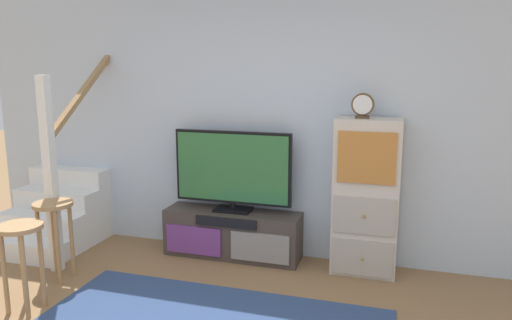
{
  "coord_description": "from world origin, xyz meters",
  "views": [
    {
      "loc": [
        1.28,
        -2.17,
        1.89
      ],
      "look_at": [
        0.1,
        1.68,
        1.1
      ],
      "focal_mm": 34.36,
      "sensor_mm": 36.0,
      "label": 1
    }
  ],
  "objects_px": {
    "bar_stool_far": "(54,222)",
    "media_console": "(232,234)",
    "television": "(233,169)",
    "side_cabinet": "(366,197)",
    "desk_clock": "(363,106)",
    "bar_stool_near": "(21,247)"
  },
  "relations": [
    {
      "from": "bar_stool_far",
      "to": "media_console",
      "type": "bearing_deg",
      "value": 35.56
    },
    {
      "from": "media_console",
      "to": "television",
      "type": "xyz_separation_m",
      "value": [
        0.0,
        0.02,
        0.65
      ]
    },
    {
      "from": "television",
      "to": "bar_stool_far",
      "type": "height_order",
      "value": "television"
    },
    {
      "from": "side_cabinet",
      "to": "desk_clock",
      "type": "relative_size",
      "value": 6.47
    },
    {
      "from": "media_console",
      "to": "bar_stool_far",
      "type": "height_order",
      "value": "bar_stool_far"
    },
    {
      "from": "desk_clock",
      "to": "television",
      "type": "bearing_deg",
      "value": 178.66
    },
    {
      "from": "bar_stool_near",
      "to": "bar_stool_far",
      "type": "distance_m",
      "value": 0.57
    },
    {
      "from": "bar_stool_far",
      "to": "desk_clock",
      "type": "bearing_deg",
      "value": 20.29
    },
    {
      "from": "media_console",
      "to": "desk_clock",
      "type": "bearing_deg",
      "value": -0.22
    },
    {
      "from": "television",
      "to": "side_cabinet",
      "type": "xyz_separation_m",
      "value": [
        1.28,
        -0.01,
        -0.18
      ]
    },
    {
      "from": "television",
      "to": "bar_stool_near",
      "type": "relative_size",
      "value": 1.69
    },
    {
      "from": "television",
      "to": "bar_stool_near",
      "type": "xyz_separation_m",
      "value": [
        -1.17,
        -1.52,
        -0.37
      ]
    },
    {
      "from": "side_cabinet",
      "to": "desk_clock",
      "type": "height_order",
      "value": "desk_clock"
    },
    {
      "from": "side_cabinet",
      "to": "media_console",
      "type": "bearing_deg",
      "value": -179.54
    },
    {
      "from": "media_console",
      "to": "bar_stool_far",
      "type": "distance_m",
      "value": 1.65
    },
    {
      "from": "bar_stool_near",
      "to": "television",
      "type": "bearing_deg",
      "value": 52.36
    },
    {
      "from": "side_cabinet",
      "to": "desk_clock",
      "type": "bearing_deg",
      "value": -166.61
    },
    {
      "from": "media_console",
      "to": "side_cabinet",
      "type": "distance_m",
      "value": 1.37
    },
    {
      "from": "television",
      "to": "desk_clock",
      "type": "xyz_separation_m",
      "value": [
        1.22,
        -0.03,
        0.65
      ]
    },
    {
      "from": "side_cabinet",
      "to": "bar_stool_far",
      "type": "relative_size",
      "value": 2.01
    },
    {
      "from": "media_console",
      "to": "television",
      "type": "relative_size",
      "value": 1.16
    },
    {
      "from": "media_console",
      "to": "bar_stool_near",
      "type": "bearing_deg",
      "value": -128.08
    }
  ]
}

